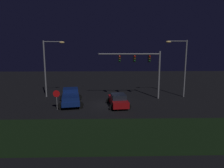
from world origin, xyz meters
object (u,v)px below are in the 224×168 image
(pickup_truck, at_px, (71,96))
(street_lamp_right, at_px, (181,61))
(car_sedan, at_px, (118,100))
(traffic_signal_gantry, at_px, (141,63))
(street_lamp_left, at_px, (49,62))
(stop_sign, at_px, (57,96))

(pickup_truck, xyz_separation_m, street_lamp_right, (14.84, 3.54, 4.08))
(car_sedan, bearing_deg, traffic_signal_gantry, -48.35)
(pickup_truck, relative_size, traffic_signal_gantry, 0.68)
(pickup_truck, height_order, street_lamp_left, street_lamp_left)
(stop_sign, bearing_deg, street_lamp_left, 111.44)
(pickup_truck, distance_m, street_lamp_left, 6.76)
(traffic_signal_gantry, xyz_separation_m, street_lamp_right, (5.72, 0.90, 0.18))
(traffic_signal_gantry, distance_m, street_lamp_left, 12.83)
(car_sedan, xyz_separation_m, street_lamp_left, (-9.42, 5.13, 4.30))
(pickup_truck, bearing_deg, street_lamp_right, -86.93)
(car_sedan, relative_size, traffic_signal_gantry, 0.55)
(car_sedan, xyz_separation_m, traffic_signal_gantry, (3.33, 3.73, 4.16))
(car_sedan, distance_m, street_lamp_right, 11.05)
(traffic_signal_gantry, bearing_deg, stop_sign, -153.72)
(pickup_truck, height_order, street_lamp_right, street_lamp_right)
(traffic_signal_gantry, relative_size, street_lamp_left, 1.05)
(car_sedan, bearing_deg, street_lamp_right, -69.45)
(car_sedan, distance_m, traffic_signal_gantry, 6.51)
(street_lamp_left, height_order, street_lamp_right, street_lamp_right)
(traffic_signal_gantry, bearing_deg, street_lamp_left, 173.75)
(pickup_truck, distance_m, traffic_signal_gantry, 10.27)
(pickup_truck, bearing_deg, stop_sign, 145.27)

